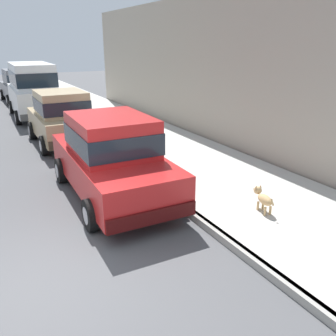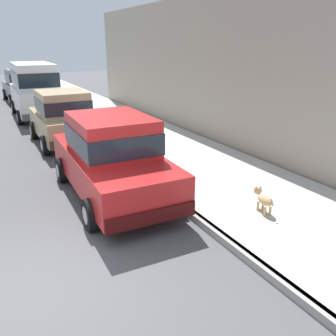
% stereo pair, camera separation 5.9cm
% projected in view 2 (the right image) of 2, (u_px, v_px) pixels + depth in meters
% --- Properties ---
extents(ground_plane, '(80.00, 80.00, 0.00)m').
position_uv_depth(ground_plane, '(37.00, 286.00, 5.26)').
color(ground_plane, '#4C4C4F').
extents(curb, '(0.16, 64.00, 0.14)m').
position_uv_depth(curb, '(214.00, 231.00, 6.67)').
color(curb, gray).
rests_on(curb, ground).
extents(sidewalk, '(3.60, 64.00, 0.14)m').
position_uv_depth(sidewalk, '(283.00, 210.00, 7.47)').
color(sidewalk, '#B7B5AD').
rests_on(sidewalk, ground).
extents(car_red_sedan, '(2.12, 4.64, 1.92)m').
position_uv_depth(car_red_sedan, '(112.00, 156.00, 8.05)').
color(car_red_sedan, red).
rests_on(car_red_sedan, ground).
extents(car_tan_hatchback, '(1.97, 3.81, 1.88)m').
position_uv_depth(car_tan_hatchback, '(63.00, 117.00, 12.32)').
color(car_tan_hatchback, tan).
rests_on(car_tan_hatchback, ground).
extents(car_white_van, '(2.21, 4.94, 2.52)m').
position_uv_depth(car_white_van, '(35.00, 88.00, 16.76)').
color(car_white_van, white).
rests_on(car_white_van, ground).
extents(car_grey_sedan, '(2.14, 4.66, 1.92)m').
position_uv_depth(car_grey_sedan, '(22.00, 85.00, 21.36)').
color(car_grey_sedan, slate).
rests_on(car_grey_sedan, ground).
extents(dog_tan, '(0.28, 0.75, 0.49)m').
position_uv_depth(dog_tan, '(263.00, 198.00, 7.19)').
color(dog_tan, tan).
rests_on(dog_tan, sidewalk).
extents(building_facade, '(0.50, 20.00, 5.02)m').
position_uv_depth(building_facade, '(203.00, 69.00, 12.88)').
color(building_facade, '#9E9384').
rests_on(building_facade, ground).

